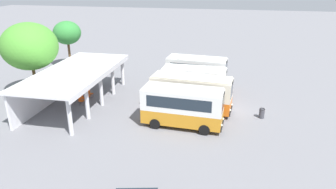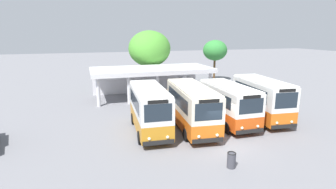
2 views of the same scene
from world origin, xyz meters
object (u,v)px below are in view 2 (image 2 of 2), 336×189
object	(u,v)px
waiting_chair_second_from_end	(155,93)
waiting_chair_end_by_column	(149,93)
city_bus_nearest_orange	(149,108)
city_bus_second_in_row	(192,106)
litter_bin_apron	(231,160)
city_bus_middle_cream	(228,103)
city_bus_fourth_amber	(262,98)
waiting_chair_fourth_seat	(166,92)
waiting_chair_middle_seat	(161,93)

from	to	relation	value
waiting_chair_second_from_end	waiting_chair_end_by_column	bearing A→B (deg)	-175.40
city_bus_nearest_orange	city_bus_second_in_row	xyz separation A→B (m)	(3.27, -0.29, -0.02)
city_bus_nearest_orange	litter_bin_apron	distance (m)	7.48
city_bus_second_in_row	waiting_chair_second_from_end	world-z (taller)	city_bus_second_in_row
city_bus_nearest_orange	city_bus_middle_cream	distance (m)	6.55
city_bus_fourth_amber	waiting_chair_fourth_seat	distance (m)	11.76
city_bus_middle_cream	waiting_chair_second_from_end	xyz separation A→B (m)	(-3.38, 10.62, -1.28)
city_bus_middle_cream	waiting_chair_middle_seat	size ratio (longest dim) A/B	7.69
waiting_chair_end_by_column	waiting_chair_fourth_seat	world-z (taller)	same
waiting_chair_second_from_end	city_bus_fourth_amber	bearing A→B (deg)	-57.63
litter_bin_apron	city_bus_nearest_orange	bearing A→B (deg)	114.42
city_bus_fourth_amber	waiting_chair_fourth_seat	world-z (taller)	city_bus_fourth_amber
city_bus_fourth_amber	city_bus_second_in_row	bearing A→B (deg)	-177.50
city_bus_nearest_orange	city_bus_fourth_amber	size ratio (longest dim) A/B	1.01
city_bus_fourth_amber	litter_bin_apron	world-z (taller)	city_bus_fourth_amber
waiting_chair_end_by_column	waiting_chair_middle_seat	size ratio (longest dim) A/B	1.00
city_bus_second_in_row	city_bus_nearest_orange	bearing A→B (deg)	174.91
city_bus_nearest_orange	city_bus_second_in_row	bearing A→B (deg)	-5.09
city_bus_middle_cream	litter_bin_apron	distance (m)	7.56
waiting_chair_middle_seat	city_bus_nearest_orange	bearing A→B (deg)	-110.29
city_bus_nearest_orange	waiting_chair_second_from_end	bearing A→B (deg)	73.22
city_bus_nearest_orange	city_bus_second_in_row	size ratio (longest dim) A/B	0.90
city_bus_nearest_orange	city_bus_middle_cream	world-z (taller)	city_bus_nearest_orange
city_bus_middle_cream	waiting_chair_second_from_end	distance (m)	11.22
city_bus_nearest_orange	waiting_chair_middle_seat	bearing A→B (deg)	69.71
city_bus_second_in_row	city_bus_middle_cream	distance (m)	3.28
city_bus_second_in_row	city_bus_middle_cream	world-z (taller)	city_bus_second_in_row
city_bus_nearest_orange	waiting_chair_second_from_end	size ratio (longest dim) A/B	7.97
city_bus_second_in_row	city_bus_fourth_amber	distance (m)	6.55
waiting_chair_middle_seat	city_bus_second_in_row	bearing A→B (deg)	-92.98
city_bus_middle_cream	waiting_chair_middle_seat	distance (m)	10.90
city_bus_fourth_amber	waiting_chair_second_from_end	bearing A→B (deg)	122.37
waiting_chair_fourth_seat	city_bus_nearest_orange	bearing A→B (deg)	-113.39
waiting_chair_second_from_end	litter_bin_apron	size ratio (longest dim) A/B	0.96
city_bus_fourth_amber	waiting_chair_middle_seat	xyz separation A→B (m)	(-5.99, 10.36, -1.39)
waiting_chair_middle_seat	waiting_chair_end_by_column	bearing A→B (deg)	176.16
waiting_chair_second_from_end	litter_bin_apron	distance (m)	17.19
waiting_chair_fourth_seat	city_bus_middle_cream	bearing A→B (deg)	-78.93
waiting_chair_fourth_seat	litter_bin_apron	xyz separation A→B (m)	(-1.46, -17.07, -0.07)
city_bus_second_in_row	city_bus_middle_cream	xyz separation A→B (m)	(3.28, 0.17, -0.07)
waiting_chair_end_by_column	waiting_chair_middle_seat	world-z (taller)	same
city_bus_fourth_amber	waiting_chair_end_by_column	distance (m)	12.84
city_bus_nearest_orange	waiting_chair_middle_seat	xyz separation A→B (m)	(3.83, 10.36, -1.36)
city_bus_fourth_amber	waiting_chair_middle_seat	world-z (taller)	city_bus_fourth_amber
city_bus_second_in_row	waiting_chair_middle_seat	bearing A→B (deg)	87.02
waiting_chair_second_from_end	waiting_chair_fourth_seat	distance (m)	1.33
city_bus_middle_cream	waiting_chair_end_by_column	world-z (taller)	city_bus_middle_cream
waiting_chair_fourth_seat	waiting_chair_end_by_column	bearing A→B (deg)	178.34
waiting_chair_second_from_end	waiting_chair_middle_seat	bearing A→B (deg)	-12.12
waiting_chair_end_by_column	city_bus_nearest_orange	bearing A→B (deg)	-103.47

